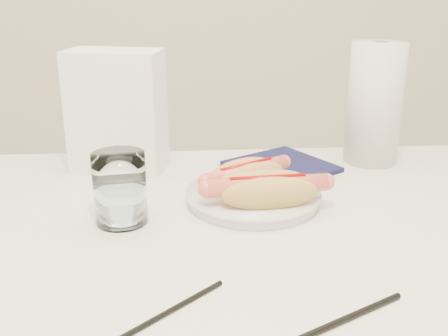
{
  "coord_description": "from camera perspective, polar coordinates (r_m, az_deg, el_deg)",
  "views": [
    {
      "loc": [
        -0.03,
        -0.7,
        1.11
      ],
      "look_at": [
        0.03,
        0.09,
        0.82
      ],
      "focal_mm": 42.89,
      "sensor_mm": 36.0,
      "label": 1
    }
  ],
  "objects": [
    {
      "name": "navy_napkin",
      "position": [
        1.05,
        6.1,
        0.16
      ],
      "size": [
        0.24,
        0.24,
        0.01
      ],
      "primitive_type": "cube",
      "rotation": [
        0.0,
        0.0,
        0.55
      ],
      "color": "#13143D",
      "rests_on": "table"
    },
    {
      "name": "chopstick_far",
      "position": [
        0.6,
        10.57,
        -16.45
      ],
      "size": [
        0.21,
        0.12,
        0.01
      ],
      "primitive_type": "cylinder",
      "rotation": [
        0.0,
        1.57,
        0.49
      ],
      "color": "black",
      "rests_on": "table"
    },
    {
      "name": "water_glass",
      "position": [
        0.82,
        -11.02,
        -2.14
      ],
      "size": [
        0.08,
        0.08,
        0.11
      ],
      "primitive_type": "cylinder",
      "color": "white",
      "rests_on": "table"
    },
    {
      "name": "chopstick_near",
      "position": [
        0.61,
        -7.14,
        -15.58
      ],
      "size": [
        0.15,
        0.14,
        0.01
      ],
      "primitive_type": "cylinder",
      "rotation": [
        0.0,
        1.57,
        0.73
      ],
      "color": "black",
      "rests_on": "table"
    },
    {
      "name": "hotdog_left",
      "position": [
        0.9,
        2.38,
        -0.73
      ],
      "size": [
        0.16,
        0.12,
        0.05
      ],
      "rotation": [
        0.0,
        0.0,
        0.54
      ],
      "color": "tan",
      "rests_on": "plate"
    },
    {
      "name": "table",
      "position": [
        0.82,
        -1.43,
        -10.88
      ],
      "size": [
        1.2,
        0.8,
        0.75
      ],
      "color": "white",
      "rests_on": "ground"
    },
    {
      "name": "plate",
      "position": [
        0.89,
        3.13,
        -3.19
      ],
      "size": [
        0.26,
        0.26,
        0.02
      ],
      "primitive_type": "cylinder",
      "rotation": [
        0.0,
        0.0,
        0.26
      ],
      "color": "white",
      "rests_on": "table"
    },
    {
      "name": "napkin_box",
      "position": [
        1.03,
        -11.33,
        5.91
      ],
      "size": [
        0.19,
        0.13,
        0.23
      ],
      "primitive_type": "cube",
      "rotation": [
        0.0,
        0.0,
        -0.22
      ],
      "color": "white",
      "rests_on": "table"
    },
    {
      "name": "hotdog_right",
      "position": [
        0.83,
        4.63,
        -2.37
      ],
      "size": [
        0.19,
        0.09,
        0.05
      ],
      "rotation": [
        0.0,
        0.0,
        0.09
      ],
      "color": "tan",
      "rests_on": "plate"
    },
    {
      "name": "paper_towel_roll",
      "position": [
        1.1,
        15.75,
        6.62
      ],
      "size": [
        0.13,
        0.13,
        0.24
      ],
      "primitive_type": "cylinder",
      "rotation": [
        0.0,
        0.0,
        -0.32
      ],
      "color": "silver",
      "rests_on": "table"
    }
  ]
}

